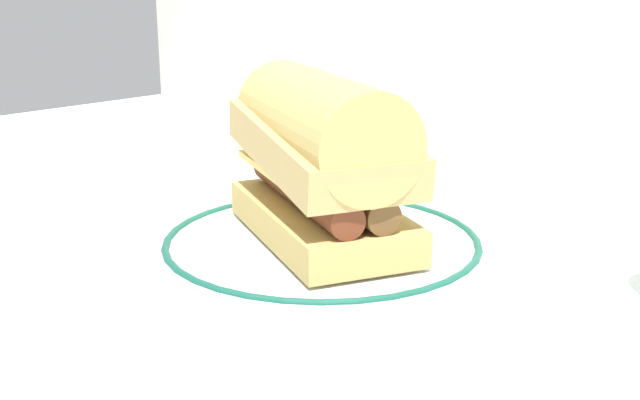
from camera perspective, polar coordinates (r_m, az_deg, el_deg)
ground_plane at (r=0.62m, az=1.34°, el=-4.31°), size 1.50×1.50×0.00m
plate at (r=0.63m, az=0.00°, el=-3.26°), size 0.26×0.26×0.01m
sausage_sandwich at (r=0.61m, az=0.00°, el=3.06°), size 0.20×0.15×0.12m
butter_knife at (r=0.86m, az=0.94°, el=1.99°), size 0.04×0.15×0.01m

